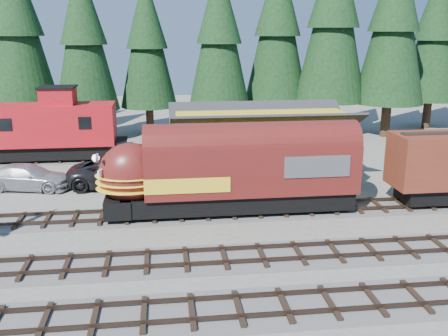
{
  "coord_description": "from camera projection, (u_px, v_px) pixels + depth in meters",
  "views": [
    {
      "loc": [
        -6.84,
        -23.25,
        10.41
      ],
      "look_at": [
        -3.47,
        4.0,
        2.8
      ],
      "focal_mm": 40.0,
      "sensor_mm": 36.0,
      "label": 1
    }
  ],
  "objects": [
    {
      "name": "pickup_truck_a",
      "position": [
        120.0,
        173.0,
        34.18
      ],
      "size": [
        6.99,
        3.45,
        1.91
      ],
      "primitive_type": "imported",
      "rotation": [
        0.0,
        0.0,
        1.53
      ],
      "color": "black",
      "rests_on": "ground"
    },
    {
      "name": "locomotive",
      "position": [
        224.0,
        175.0,
        28.6
      ],
      "size": [
        15.01,
        2.98,
        4.08
      ],
      "color": "black",
      "rests_on": "ground"
    },
    {
      "name": "pickup_truck_b",
      "position": [
        28.0,
        177.0,
        33.6
      ],
      "size": [
        6.16,
        3.46,
        1.69
      ],
      "primitive_type": "imported",
      "rotation": [
        0.0,
        0.0,
        1.37
      ],
      "color": "#9EA0A6",
      "rests_on": "ground"
    },
    {
      "name": "caboose",
      "position": [
        48.0,
        128.0,
        40.39
      ],
      "size": [
        10.86,
        3.15,
        5.65
      ],
      "color": "black",
      "rests_on": "ground"
    },
    {
      "name": "depot",
      "position": [
        261.0,
        140.0,
        35.08
      ],
      "size": [
        12.8,
        7.0,
        5.3
      ],
      "color": "gold",
      "rests_on": "ground"
    },
    {
      "name": "track_spur",
      "position": [
        126.0,
        158.0,
        41.84
      ],
      "size": [
        32.0,
        3.2,
        0.33
      ],
      "color": "#4C4947",
      "rests_on": "ground"
    },
    {
      "name": "ground",
      "position": [
        300.0,
        238.0,
        25.83
      ],
      "size": [
        120.0,
        120.0,
        0.0
      ],
      "primitive_type": "plane",
      "color": "#6B665B",
      "rests_on": "ground"
    },
    {
      "name": "track_siding",
      "position": [
        440.0,
        204.0,
        30.82
      ],
      "size": [
        68.0,
        3.2,
        0.33
      ],
      "color": "#4C4947",
      "rests_on": "ground"
    },
    {
      "name": "conifer_backdrop",
      "position": [
        300.0,
        28.0,
        47.81
      ],
      "size": [
        79.97,
        23.65,
        17.21
      ],
      "color": "black",
      "rests_on": "ground"
    }
  ]
}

